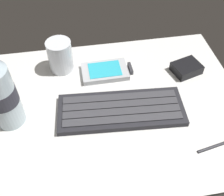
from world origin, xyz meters
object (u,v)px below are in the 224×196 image
Objects in this scene: juice_cup at (60,57)px; water_bottle at (0,92)px; charger_block at (186,68)px; stylus_pen at (218,145)px; handheld_device at (107,71)px; keyboard at (121,110)px.

water_bottle reaches higher than juice_cup.
charger_block is (32.42, -6.80, -2.71)cm from juice_cup.
water_bottle reaches higher than stylus_pen.
juice_cup reaches higher than charger_block.
charger_block reaches higher than handheld_device.
keyboard is 26.37cm from water_bottle.
charger_block is 22.93cm from stylus_pen.
handheld_device is 32.27cm from stylus_pen.
handheld_device is 12.71cm from juice_cup.
keyboard is 22.03cm from stylus_pen.
juice_cup reaches higher than keyboard.
keyboard is 1.43× the size of water_bottle.
handheld_device is 1.35× the size of stylus_pen.
handheld_device reaches higher than stylus_pen.
keyboard is 22.34cm from charger_block.
juice_cup is 1.21× the size of charger_block.
keyboard reaches higher than stylus_pen.
water_bottle is at bearing -169.45° from charger_block.
handheld_device is 1.51× the size of juice_cup.
water_bottle reaches higher than handheld_device.
water_bottle is at bearing 174.60° from keyboard.
juice_cup is at bearing 51.18° from water_bottle.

